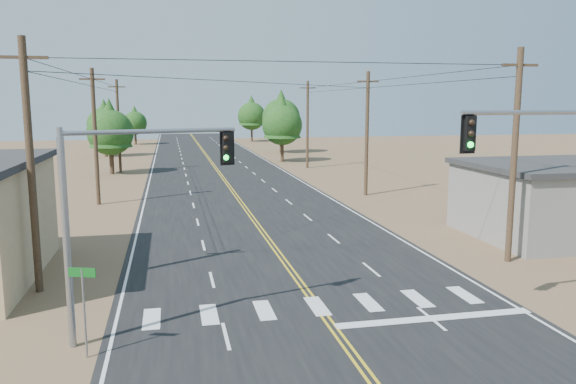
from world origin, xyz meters
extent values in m
cube|color=black|center=(0.00, 30.00, 0.01)|extent=(15.00, 200.00, 0.02)
cylinder|color=#4C3826|center=(-10.50, 12.00, 5.00)|extent=(0.30, 0.30, 10.00)
cube|color=#4C3826|center=(-10.50, 12.00, 9.20)|extent=(1.80, 0.12, 0.12)
cylinder|color=#4C3826|center=(-10.50, 32.00, 5.00)|extent=(0.30, 0.30, 10.00)
cube|color=#4C3826|center=(-10.50, 32.00, 9.20)|extent=(1.80, 0.12, 0.12)
cylinder|color=#4C3826|center=(-10.50, 52.00, 5.00)|extent=(0.30, 0.30, 10.00)
cube|color=#4C3826|center=(-10.50, 52.00, 9.20)|extent=(1.80, 0.12, 0.12)
cylinder|color=#4C3826|center=(10.50, 12.00, 5.00)|extent=(0.30, 0.30, 10.00)
cube|color=#4C3826|center=(10.50, 12.00, 9.20)|extent=(1.80, 0.12, 0.12)
cylinder|color=#4C3826|center=(10.50, 32.00, 5.00)|extent=(0.30, 0.30, 10.00)
cube|color=#4C3826|center=(10.50, 32.00, 9.20)|extent=(1.80, 0.12, 0.12)
cylinder|color=#4C3826|center=(10.50, 52.00, 5.00)|extent=(0.30, 0.30, 10.00)
cube|color=#4C3826|center=(10.50, 52.00, 9.20)|extent=(1.80, 0.12, 0.12)
cylinder|color=gray|center=(-8.33, 6.24, 3.26)|extent=(0.22, 0.22, 6.52)
cylinder|color=gray|center=(-8.33, 6.24, 6.52)|extent=(0.17, 0.17, 0.56)
cylinder|color=gray|center=(-5.68, 7.02, 6.61)|extent=(5.35, 1.71, 0.15)
cube|color=black|center=(-3.29, 7.73, 6.01)|extent=(0.39, 0.36, 1.02)
sphere|color=black|center=(-3.34, 7.56, 6.33)|extent=(0.19, 0.19, 0.19)
sphere|color=black|center=(-3.34, 7.56, 6.01)|extent=(0.19, 0.19, 0.19)
sphere|color=#0CE533|center=(-3.34, 7.56, 5.68)|extent=(0.19, 0.19, 0.19)
cylinder|color=gray|center=(7.35, 5.59, 7.18)|extent=(6.78, 0.87, 0.16)
cube|color=black|center=(4.27, 5.27, 6.53)|extent=(0.38, 0.34, 1.11)
sphere|color=black|center=(4.25, 5.09, 6.88)|extent=(0.20, 0.20, 0.20)
sphere|color=black|center=(4.25, 5.09, 6.53)|extent=(0.20, 0.20, 0.20)
sphere|color=#0CE533|center=(4.25, 5.09, 6.17)|extent=(0.20, 0.20, 0.20)
cylinder|color=gray|center=(-7.80, 5.33, 1.37)|extent=(0.07, 0.07, 2.74)
cube|color=#0D5F19|center=(-7.80, 5.33, 2.63)|extent=(0.79, 0.29, 0.27)
cylinder|color=#3F2D1E|center=(-11.26, 50.74, 1.45)|extent=(0.47, 0.47, 2.89)
cone|color=#173E11|center=(-11.26, 50.74, 5.46)|extent=(4.50, 4.50, 5.14)
sphere|color=#173E11|center=(-11.26, 50.74, 4.42)|extent=(4.82, 4.82, 4.82)
cylinder|color=#3F2D1E|center=(-14.00, 71.59, 1.46)|extent=(0.46, 0.46, 2.92)
cone|color=#173E11|center=(-14.00, 71.59, 5.52)|extent=(4.55, 4.55, 5.20)
sphere|color=#173E11|center=(-14.00, 71.59, 4.47)|extent=(4.87, 4.87, 4.87)
cylinder|color=#3F2D1E|center=(-11.20, 94.79, 1.28)|extent=(0.41, 0.41, 2.56)
cone|color=#173E11|center=(-11.20, 94.79, 4.83)|extent=(3.97, 3.97, 4.54)
sphere|color=#173E11|center=(-11.20, 94.79, 3.90)|extent=(4.26, 4.26, 4.26)
cylinder|color=#3F2D1E|center=(9.00, 59.42, 1.54)|extent=(0.43, 0.43, 3.08)
cone|color=#173E11|center=(9.00, 59.42, 5.82)|extent=(4.79, 4.79, 5.48)
sphere|color=#173E11|center=(9.00, 59.42, 4.71)|extent=(5.14, 5.14, 5.14)
cylinder|color=#3F2D1E|center=(11.47, 72.47, 1.72)|extent=(0.49, 0.49, 3.45)
cone|color=#173E11|center=(11.47, 72.47, 6.51)|extent=(5.36, 5.36, 6.13)
sphere|color=#173E11|center=(11.47, 72.47, 5.27)|extent=(5.74, 5.74, 5.74)
cylinder|color=#3F2D1E|center=(10.73, 98.36, 1.63)|extent=(0.41, 0.41, 3.25)
cone|color=#173E11|center=(10.73, 98.36, 6.14)|extent=(5.06, 5.06, 5.78)
sphere|color=#173E11|center=(10.73, 98.36, 4.97)|extent=(5.42, 5.42, 5.42)
camera|label=1|loc=(-5.19, -11.28, 7.49)|focal=35.00mm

